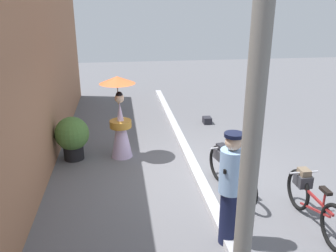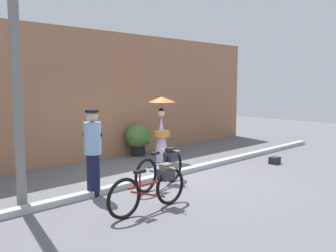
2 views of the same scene
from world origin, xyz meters
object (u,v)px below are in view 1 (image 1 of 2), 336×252
potted_plant_by_door (73,136)px  person_officer (230,187)px  person_with_parasol (120,118)px  bicycle_far_side (229,170)px  utility_pole (254,116)px  bicycle_near_officer (313,200)px  backpack_on_pavement (207,120)px

potted_plant_by_door → person_officer: bearing=-142.4°
person_with_parasol → potted_plant_by_door: bearing=88.4°
person_with_parasol → potted_plant_by_door: (0.03, 1.06, -0.38)m
bicycle_far_side → utility_pole: utility_pole is taller
person_officer → bicycle_near_officer: bearing=-79.7°
utility_pole → bicycle_far_side: bearing=-15.7°
backpack_on_pavement → utility_pole: size_ratio=0.06×
person_with_parasol → potted_plant_by_door: 1.13m
person_officer → person_with_parasol: 3.61m
bicycle_near_officer → backpack_on_pavement: (5.00, 0.42, -0.31)m
person_officer → backpack_on_pavement: person_officer is taller
backpack_on_pavement → potted_plant_by_door: bearing=118.4°
potted_plant_by_door → bicycle_near_officer: bearing=-127.3°
person_with_parasol → bicycle_far_side: bearing=-133.2°
utility_pole → backpack_on_pavement: bearing=-11.6°
person_officer → utility_pole: (-1.32, 0.31, 1.47)m
person_with_parasol → person_officer: bearing=-155.6°
bicycle_near_officer → potted_plant_by_door: size_ratio=1.79×
person_officer → potted_plant_by_door: 4.21m
person_with_parasol → utility_pole: (-4.61, -1.19, 1.47)m
person_officer → backpack_on_pavement: (5.26, -1.04, -0.83)m
bicycle_near_officer → person_officer: (-0.26, 1.46, 0.51)m
bicycle_far_side → potted_plant_by_door: (1.88, 3.03, 0.13)m
potted_plant_by_door → bicycle_far_side: bearing=-121.8°
person_with_parasol → utility_pole: bearing=-165.5°
person_officer → utility_pole: bearing=167.0°
bicycle_near_officer → person_with_parasol: (3.03, 2.95, 0.52)m
person_officer → backpack_on_pavement: 5.43m
bicycle_near_officer → backpack_on_pavement: bicycle_near_officer is taller
bicycle_near_officer → potted_plant_by_door: (3.06, 4.01, 0.14)m
person_with_parasol → backpack_on_pavement: (1.97, -2.54, -0.83)m
person_with_parasol → backpack_on_pavement: bearing=-52.1°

